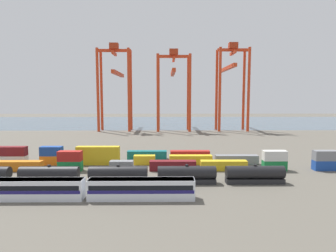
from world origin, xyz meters
TOP-DOWN VIEW (x-y plane):
  - ground_plane at (0.00, 40.00)m, footprint 420.00×420.00m
  - harbour_water at (0.00, 143.54)m, footprint 400.00×110.00m
  - passenger_train at (-8.03, -22.71)m, footprint 40.83×3.14m
  - freight_tank_row at (-3.56, -12.77)m, footprint 73.76×2.80m
  - shipping_container_0 at (-31.19, -1.38)m, footprint 12.10×2.44m
  - shipping_container_1 at (-17.85, -1.38)m, footprint 6.04×2.44m
  - shipping_container_2 at (-17.85, -1.38)m, footprint 6.04×2.44m
  - shipping_container_3 at (-4.50, -1.38)m, footprint 6.04×2.44m
  - shipping_container_4 at (8.84, -1.38)m, footprint 12.10×2.44m
  - shipping_container_5 at (22.19, -1.38)m, footprint 12.10×2.44m
  - shipping_container_6 at (35.53, -1.38)m, footprint 6.04×2.44m
  - shipping_container_7 at (35.53, -1.38)m, footprint 6.04×2.44m
  - shipping_container_8 at (48.88, -1.38)m, footprint 6.04×2.44m
  - shipping_container_9 at (48.88, -1.38)m, footprint 6.04×2.44m
  - shipping_container_10 at (-38.50, 5.56)m, footprint 12.10×2.44m
  - shipping_container_11 at (-38.50, 5.56)m, footprint 12.10×2.44m
  - shipping_container_12 at (-25.34, 5.56)m, footprint 6.04×2.44m
  - shipping_container_13 at (-25.34, 5.56)m, footprint 6.04×2.44m
  - shipping_container_14 at (-12.18, 5.56)m, footprint 12.10×2.44m
  - shipping_container_15 at (-12.18, 5.56)m, footprint 12.10×2.44m
  - shipping_container_16 at (0.98, 5.56)m, footprint 6.04×2.44m
  - shipping_container_17 at (14.15, 5.56)m, footprint 12.10×2.44m
  - shipping_container_18 at (27.31, 5.56)m, footprint 12.10×2.44m
  - shipping_container_19 at (-25.20, 12.51)m, footprint 12.10×2.44m
  - shipping_container_20 at (-11.95, 12.51)m, footprint 6.04×2.44m
  - shipping_container_21 at (1.30, 12.51)m, footprint 12.10×2.44m
  - shipping_container_22 at (14.55, 12.51)m, footprint 12.10×2.44m
  - gantry_crane_west at (-21.27, 91.35)m, footprint 18.48×36.35m
  - gantry_crane_central at (11.70, 91.91)m, footprint 18.94×40.08m
  - gantry_crane_east at (44.67, 92.05)m, footprint 17.39×41.45m

SIDE VIEW (x-z plane):
  - ground_plane at x=0.00m, z-range 0.00..0.00m
  - harbour_water at x=0.00m, z-range 0.00..0.01m
  - shipping_container_0 at x=-31.19m, z-range 0.00..2.60m
  - shipping_container_1 at x=-17.85m, z-range 0.00..2.60m
  - shipping_container_3 at x=-4.50m, z-range 0.00..2.60m
  - shipping_container_4 at x=8.84m, z-range 0.00..2.60m
  - shipping_container_5 at x=22.19m, z-range 0.00..2.60m
  - shipping_container_6 at x=35.53m, z-range 0.00..2.60m
  - shipping_container_8 at x=48.88m, z-range 0.00..2.60m
  - shipping_container_10 at x=-38.50m, z-range 0.00..2.60m
  - shipping_container_12 at x=-25.34m, z-range 0.00..2.60m
  - shipping_container_14 at x=-12.18m, z-range 0.00..2.60m
  - shipping_container_16 at x=0.98m, z-range 0.00..2.60m
  - shipping_container_17 at x=14.15m, z-range 0.00..2.60m
  - shipping_container_18 at x=27.31m, z-range 0.00..2.60m
  - shipping_container_19 at x=-25.20m, z-range 0.00..2.60m
  - shipping_container_20 at x=-11.95m, z-range 0.00..2.60m
  - shipping_container_21 at x=1.30m, z-range 0.00..2.60m
  - shipping_container_22 at x=14.55m, z-range 0.00..2.60m
  - freight_tank_row at x=-3.56m, z-range -0.13..4.13m
  - passenger_train at x=-8.03m, z-range 0.19..4.09m
  - shipping_container_2 at x=-17.85m, z-range 2.60..5.20m
  - shipping_container_7 at x=35.53m, z-range 2.60..5.20m
  - shipping_container_9 at x=48.88m, z-range 2.60..5.20m
  - shipping_container_11 at x=-38.50m, z-range 2.60..5.20m
  - shipping_container_13 at x=-25.34m, z-range 2.60..5.20m
  - shipping_container_15 at x=-12.18m, z-range 2.60..5.20m
  - gantry_crane_central at x=11.70m, z-range 5.33..50.70m
  - gantry_crane_west at x=-21.27m, z-range 4.60..53.12m
  - gantry_crane_east at x=44.67m, z-range 5.48..54.43m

